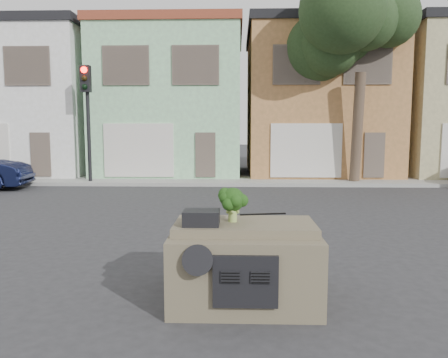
{
  "coord_description": "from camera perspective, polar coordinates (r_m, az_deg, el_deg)",
  "views": [
    {
      "loc": [
        -0.1,
        -9.05,
        2.39
      ],
      "look_at": [
        -0.4,
        0.5,
        1.3
      ],
      "focal_mm": 35.0,
      "sensor_mm": 36.0,
      "label": 1
    }
  ],
  "objects": [
    {
      "name": "townhouse_mint",
      "position": [
        23.84,
        -6.52,
        9.8
      ],
      "size": [
        7.2,
        8.2,
        7.55
      ],
      "primitive_type": "cube",
      "color": "#98D49F",
      "rests_on": "ground"
    },
    {
      "name": "tree_near",
      "position": [
        19.62,
        17.21,
        11.67
      ],
      "size": [
        4.4,
        4.0,
        8.5
      ],
      "primitive_type": "cube",
      "color": "#23381B",
      "rests_on": "ground"
    },
    {
      "name": "townhouse_tan",
      "position": [
        23.95,
        11.81,
        9.69
      ],
      "size": [
        7.2,
        8.2,
        7.55
      ],
      "primitive_type": "cube",
      "color": "#AB7542",
      "rests_on": "ground"
    },
    {
      "name": "townhouse_white",
      "position": [
        25.99,
        -23.33,
        9.04
      ],
      "size": [
        7.2,
        8.2,
        7.55
      ],
      "primitive_type": "cube",
      "color": "white",
      "rests_on": "ground"
    },
    {
      "name": "traffic_signal",
      "position": [
        19.62,
        -17.38,
        6.68
      ],
      "size": [
        0.4,
        0.4,
        5.1
      ],
      "primitive_type": "cube",
      "color": "black",
      "rests_on": "ground"
    },
    {
      "name": "ground_plane",
      "position": [
        9.36,
        2.36,
        -8.29
      ],
      "size": [
        120.0,
        120.0,
        0.0
      ],
      "primitive_type": "plane",
      "color": "#303033",
      "rests_on": "ground"
    },
    {
      "name": "wiper_arm",
      "position": [
        6.56,
        5.09,
        -4.58
      ],
      "size": [
        0.69,
        0.15,
        0.02
      ],
      "primitive_type": "cube",
      "rotation": [
        0.0,
        0.0,
        0.17
      ],
      "color": "black",
      "rests_on": "car_dashboard"
    },
    {
      "name": "instrument_hump",
      "position": [
        5.84,
        -2.97,
        -5.06
      ],
      "size": [
        0.48,
        0.38,
        0.2
      ],
      "primitive_type": "cube",
      "color": "black",
      "rests_on": "car_dashboard"
    },
    {
      "name": "sidewalk",
      "position": [
        19.69,
        2.06,
        -0.24
      ],
      "size": [
        40.0,
        3.0,
        0.15
      ],
      "primitive_type": "cube",
      "color": "gray",
      "rests_on": "ground"
    },
    {
      "name": "broccoli",
      "position": [
        6.02,
        1.13,
        -3.33
      ],
      "size": [
        0.56,
        0.56,
        0.48
      ],
      "primitive_type": "cube",
      "rotation": [
        0.0,
        0.0,
        5.64
      ],
      "color": "#16350E",
      "rests_on": "car_dashboard"
    },
    {
      "name": "car_dashboard",
      "position": [
        6.32,
        2.67,
        -10.33
      ],
      "size": [
        2.0,
        1.8,
        1.12
      ],
      "primitive_type": "cube",
      "color": "brown",
      "rests_on": "ground"
    }
  ]
}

